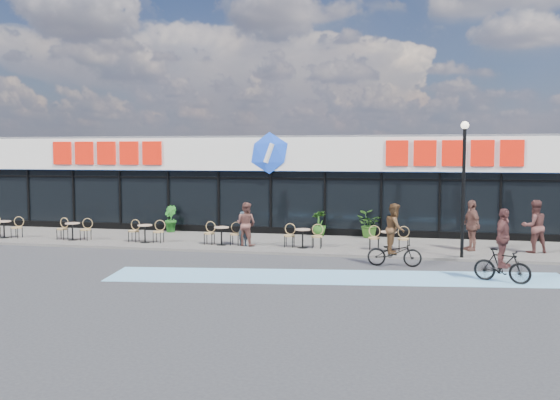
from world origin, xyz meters
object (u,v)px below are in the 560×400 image
at_px(potted_plant_mid, 319,223).
at_px(patron_right, 246,224).
at_px(bistro_set_0, 5,227).
at_px(cyclist_a, 503,252).
at_px(patron_left, 243,228).
at_px(potted_plant_left, 170,219).
at_px(pedestrian_a, 471,225).
at_px(pedestrian_c, 534,226).
at_px(lamp_post, 464,176).
at_px(potted_plant_right, 368,224).
at_px(cyclist_b, 395,242).

distance_m(potted_plant_mid, patron_right, 4.17).
distance_m(bistro_set_0, cyclist_a, 20.49).
relative_size(bistro_set_0, potted_plant_mid, 1.36).
relative_size(patron_left, patron_right, 0.80).
bearing_deg(potted_plant_left, pedestrian_a, -10.95).
bearing_deg(potted_plant_mid, pedestrian_c, -17.95).
relative_size(potted_plant_left, pedestrian_c, 0.63).
bearing_deg(cyclist_a, lamp_post, 103.17).
bearing_deg(potted_plant_right, patron_right, -144.62).
height_order(lamp_post, potted_plant_right, lamp_post).
distance_m(lamp_post, bistro_set_0, 19.34).
bearing_deg(patron_right, potted_plant_left, -18.52).
bearing_deg(potted_plant_mid, potted_plant_right, -1.53).
relative_size(patron_right, pedestrian_c, 0.89).
distance_m(bistro_set_0, pedestrian_c, 21.88).
height_order(bistro_set_0, pedestrian_a, pedestrian_a).
height_order(bistro_set_0, patron_right, patron_right).
relative_size(potted_plant_mid, pedestrian_a, 0.58).
height_order(pedestrian_a, cyclist_a, cyclist_a).
distance_m(potted_plant_mid, cyclist_a, 10.25).
distance_m(potted_plant_left, pedestrian_a, 13.52).
distance_m(pedestrian_a, pedestrian_c, 2.23).
bearing_deg(patron_left, cyclist_b, 172.54).
relative_size(bistro_set_0, patron_right, 0.88).
height_order(pedestrian_a, cyclist_b, cyclist_b).
bearing_deg(potted_plant_left, cyclist_b, -29.43).
relative_size(bistro_set_0, potted_plant_right, 1.30).
bearing_deg(patron_right, pedestrian_a, -158.90).
relative_size(potted_plant_left, patron_right, 0.71).
bearing_deg(potted_plant_mid, cyclist_b, -60.39).
xyz_separation_m(potted_plant_left, potted_plant_right, (9.20, 0.06, -0.03)).
relative_size(potted_plant_mid, cyclist_b, 0.53).
bearing_deg(patron_left, cyclist_a, 170.17).
relative_size(potted_plant_mid, potted_plant_right, 0.96).
xyz_separation_m(potted_plant_left, pedestrian_c, (15.50, -2.63, 0.36)).
xyz_separation_m(potted_plant_mid, patron_left, (-2.59, -3.36, 0.13)).
bearing_deg(potted_plant_mid, pedestrian_a, -23.30).
distance_m(pedestrian_c, cyclist_a, 5.47).
height_order(patron_right, pedestrian_a, pedestrian_a).
distance_m(patron_left, pedestrian_c, 11.06).
bearing_deg(patron_left, potted_plant_right, -128.76).
distance_m(potted_plant_left, cyclist_b, 12.02).
bearing_deg(cyclist_a, patron_right, 153.42).
distance_m(potted_plant_mid, patron_left, 4.25).
bearing_deg(lamp_post, potted_plant_mid, 142.90).
xyz_separation_m(bistro_set_0, pedestrian_a, (19.64, 0.65, 0.51)).
distance_m(potted_plant_right, patron_right, 5.69).
distance_m(potted_plant_right, pedestrian_a, 4.85).
height_order(potted_plant_left, potted_plant_right, potted_plant_left).
height_order(potted_plant_right, patron_left, patron_left).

